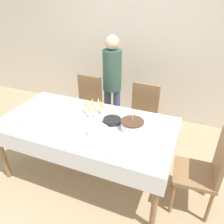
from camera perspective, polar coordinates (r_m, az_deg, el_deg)
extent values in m
plane|color=tan|center=(3.01, -5.90, -15.40)|extent=(12.00, 12.00, 0.00)
cube|color=silver|center=(3.91, 6.02, 17.92)|extent=(8.00, 0.05, 2.70)
cube|color=white|center=(2.54, -6.77, -3.08)|extent=(1.99, 1.01, 0.03)
cube|color=white|center=(2.59, -6.66, -4.76)|extent=(2.02, 1.04, 0.21)
cylinder|color=olive|center=(3.01, -26.68, -9.63)|extent=(0.06, 0.06, 0.75)
cylinder|color=olive|center=(2.25, 11.09, -22.25)|extent=(0.06, 0.06, 0.75)
cylinder|color=olive|center=(3.52, -16.46, -1.62)|extent=(0.06, 0.06, 0.75)
cylinder|color=olive|center=(2.89, 14.94, -8.87)|extent=(0.06, 0.06, 0.75)
cube|color=olive|center=(3.46, -7.13, 0.25)|extent=(0.43, 0.43, 0.04)
cube|color=olive|center=(3.49, -5.83, 5.54)|extent=(0.40, 0.05, 0.50)
cylinder|color=olive|center=(3.37, -5.74, -5.19)|extent=(0.04, 0.04, 0.43)
cylinder|color=olive|center=(3.53, -10.88, -3.80)|extent=(0.04, 0.04, 0.43)
cylinder|color=olive|center=(3.63, -3.03, -2.25)|extent=(0.04, 0.04, 0.43)
cylinder|color=olive|center=(3.79, -7.92, -1.10)|extent=(0.04, 0.04, 0.43)
cube|color=olive|center=(3.16, 7.30, -2.73)|extent=(0.44, 0.44, 0.04)
cube|color=olive|center=(3.20, 8.70, 3.05)|extent=(0.40, 0.06, 0.50)
cylinder|color=olive|center=(3.12, 9.13, -8.70)|extent=(0.04, 0.04, 0.43)
cylinder|color=olive|center=(3.20, 2.93, -7.12)|extent=(0.04, 0.04, 0.43)
cylinder|color=olive|center=(3.40, 10.91, -5.26)|extent=(0.04, 0.04, 0.43)
cylinder|color=olive|center=(3.48, 5.20, -3.91)|extent=(0.04, 0.04, 0.43)
cube|color=olive|center=(2.50, 20.71, -14.85)|extent=(0.45, 0.45, 0.04)
cube|color=olive|center=(2.36, 26.55, -10.62)|extent=(0.06, 0.40, 0.50)
cylinder|color=olive|center=(2.53, 15.41, -20.87)|extent=(0.04, 0.04, 0.43)
cylinder|color=olive|center=(2.78, 16.07, -15.30)|extent=(0.04, 0.04, 0.43)
cylinder|color=olive|center=(2.57, 23.99, -21.86)|extent=(0.04, 0.04, 0.43)
cylinder|color=olive|center=(2.81, 23.63, -16.28)|extent=(0.04, 0.04, 0.43)
cylinder|color=white|center=(2.39, 5.30, -3.56)|extent=(0.25, 0.25, 0.09)
cylinder|color=#4C3323|center=(2.37, 5.36, -2.50)|extent=(0.25, 0.25, 0.02)
cylinder|color=yellow|center=(2.34, 5.40, -1.70)|extent=(0.01, 0.01, 0.06)
sphere|color=#F9CC4C|center=(2.33, 5.45, -0.89)|extent=(0.01, 0.01, 0.01)
cylinder|color=silver|center=(2.70, -4.70, -0.44)|extent=(0.29, 0.29, 0.01)
cylinder|color=silver|center=(2.66, -2.55, -0.64)|extent=(0.05, 0.05, 0.00)
cylinder|color=silver|center=(2.64, -2.57, 0.20)|extent=(0.01, 0.01, 0.08)
cone|color=#E0CC72|center=(2.60, -2.61, 1.83)|extent=(0.04, 0.04, 0.08)
cylinder|color=silver|center=(2.71, -2.88, -0.10)|extent=(0.05, 0.05, 0.00)
cylinder|color=silver|center=(2.69, -2.90, 0.73)|extent=(0.01, 0.01, 0.08)
cone|color=#E0CC72|center=(2.65, -2.95, 2.34)|extent=(0.04, 0.04, 0.08)
cylinder|color=silver|center=(2.77, -3.52, 0.56)|extent=(0.05, 0.05, 0.00)
cylinder|color=silver|center=(2.75, -3.55, 1.37)|extent=(0.01, 0.01, 0.08)
cone|color=#E0CC72|center=(2.71, -3.61, 2.96)|extent=(0.04, 0.04, 0.08)
cylinder|color=silver|center=(2.76, -5.05, 0.46)|extent=(0.05, 0.05, 0.00)
cylinder|color=silver|center=(2.74, -5.09, 1.27)|extent=(0.01, 0.01, 0.08)
cone|color=#E0CC72|center=(2.70, -5.17, 2.86)|extent=(0.04, 0.04, 0.08)
cylinder|color=silver|center=(2.74, -6.79, 0.05)|extent=(0.05, 0.05, 0.00)
cylinder|color=silver|center=(2.72, -6.85, 0.87)|extent=(0.01, 0.01, 0.08)
cone|color=#E0CC72|center=(2.68, -6.96, 2.47)|extent=(0.04, 0.04, 0.08)
cylinder|color=silver|center=(2.68, -6.29, -0.63)|extent=(0.05, 0.05, 0.00)
cylinder|color=silver|center=(2.66, -6.34, 0.21)|extent=(0.01, 0.01, 0.08)
cone|color=#E0CC72|center=(2.62, -6.44, 1.83)|extent=(0.04, 0.04, 0.08)
cylinder|color=silver|center=(2.61, -5.64, -1.42)|extent=(0.05, 0.05, 0.00)
cylinder|color=silver|center=(2.59, -5.69, -0.58)|extent=(0.01, 0.01, 0.08)
cone|color=#E0CC72|center=(2.55, -5.78, 1.08)|extent=(0.04, 0.04, 0.08)
cylinder|color=silver|center=(2.60, -4.27, -1.51)|extent=(0.05, 0.05, 0.00)
cylinder|color=silver|center=(2.58, -4.31, -0.66)|extent=(0.01, 0.01, 0.08)
cone|color=#E0CC72|center=(2.54, -4.38, 1.00)|extent=(0.04, 0.04, 0.08)
cylinder|color=white|center=(2.37, -3.83, -5.03)|extent=(0.25, 0.25, 0.01)
cylinder|color=white|center=(2.36, -3.83, -4.89)|extent=(0.25, 0.25, 0.01)
cylinder|color=white|center=(2.36, -3.84, -4.75)|extent=(0.25, 0.25, 0.01)
cylinder|color=white|center=(2.36, -3.84, -4.61)|extent=(0.25, 0.25, 0.01)
cylinder|color=white|center=(2.35, -3.85, -4.47)|extent=(0.25, 0.25, 0.01)
cylinder|color=black|center=(2.52, 0.03, -2.59)|extent=(0.21, 0.21, 0.01)
cylinder|color=black|center=(2.52, 0.03, -2.45)|extent=(0.21, 0.21, 0.01)
cylinder|color=black|center=(2.52, 0.03, -2.32)|extent=(0.21, 0.21, 0.01)
cylinder|color=black|center=(2.51, 0.03, -2.18)|extent=(0.21, 0.21, 0.01)
cylinder|color=black|center=(2.51, 0.03, -2.05)|extent=(0.21, 0.21, 0.01)
cylinder|color=black|center=(2.50, 0.03, -1.91)|extent=(0.21, 0.21, 0.01)
cube|color=silver|center=(2.23, 2.60, -7.42)|extent=(0.29, 0.10, 0.00)
cube|color=silver|center=(2.48, -14.95, -4.15)|extent=(0.17, 0.08, 0.02)
cube|color=white|center=(2.58, -12.68, -2.49)|extent=(0.15, 0.15, 0.01)
cylinder|color=#3F4C72|center=(3.61, -1.14, 0.65)|extent=(0.11, 0.11, 0.76)
cylinder|color=#3F4C72|center=(3.56, 1.23, 0.18)|extent=(0.11, 0.11, 0.76)
cylinder|color=#335142|center=(3.31, 0.04, 10.82)|extent=(0.28, 0.28, 0.60)
sphere|color=#D8B293|center=(3.20, 0.04, 17.70)|extent=(0.21, 0.21, 0.21)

